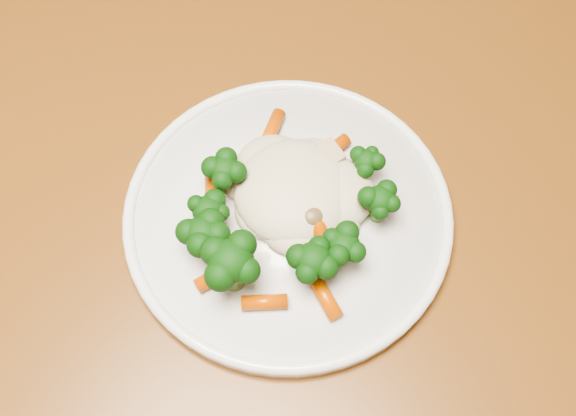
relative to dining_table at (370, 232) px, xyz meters
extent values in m
cube|color=brown|center=(0.00, 0.00, 0.07)|extent=(1.40, 1.05, 0.04)
cube|color=brown|center=(-0.51, 0.45, -0.30)|extent=(0.07, 0.07, 0.71)
cylinder|color=white|center=(-0.06, -0.06, 0.10)|extent=(0.27, 0.27, 0.01)
ellipsoid|color=beige|center=(-0.06, -0.04, 0.13)|extent=(0.12, 0.10, 0.04)
ellipsoid|color=black|center=(-0.11, -0.11, 0.12)|extent=(0.05, 0.05, 0.04)
ellipsoid|color=black|center=(-0.08, -0.13, 0.13)|extent=(0.06, 0.06, 0.05)
ellipsoid|color=black|center=(-0.03, -0.11, 0.12)|extent=(0.04, 0.04, 0.04)
ellipsoid|color=black|center=(-0.01, -0.09, 0.12)|extent=(0.04, 0.04, 0.04)
ellipsoid|color=black|center=(0.01, -0.04, 0.12)|extent=(0.04, 0.04, 0.04)
ellipsoid|color=black|center=(-0.02, 0.00, 0.12)|extent=(0.03, 0.03, 0.03)
ellipsoid|color=black|center=(-0.12, -0.05, 0.12)|extent=(0.04, 0.04, 0.04)
ellipsoid|color=black|center=(-0.12, -0.09, 0.12)|extent=(0.04, 0.04, 0.04)
cylinder|color=#D35604|center=(-0.10, 0.01, 0.11)|extent=(0.01, 0.05, 0.01)
cylinder|color=#D35604|center=(-0.05, 0.01, 0.11)|extent=(0.03, 0.04, 0.01)
cylinder|color=#D35604|center=(-0.01, -0.02, 0.11)|extent=(0.05, 0.01, 0.01)
cylinder|color=#D35604|center=(-0.12, -0.07, 0.11)|extent=(0.03, 0.05, 0.01)
cylinder|color=#D35604|center=(-0.09, -0.13, 0.11)|extent=(0.04, 0.05, 0.01)
cylinder|color=#D35604|center=(-0.05, -0.14, 0.11)|extent=(0.04, 0.02, 0.01)
cylinder|color=#D35604|center=(-0.01, -0.12, 0.11)|extent=(0.04, 0.04, 0.01)
cylinder|color=#D35604|center=(-0.04, -0.06, 0.12)|extent=(0.04, 0.05, 0.01)
ellipsoid|color=brown|center=(-0.05, -0.05, 0.12)|extent=(0.03, 0.03, 0.02)
ellipsoid|color=brown|center=(-0.04, -0.06, 0.12)|extent=(0.02, 0.02, 0.02)
ellipsoid|color=brown|center=(-0.08, -0.06, 0.12)|extent=(0.02, 0.02, 0.01)
cube|color=tan|center=(-0.07, -0.02, 0.12)|extent=(0.02, 0.02, 0.01)
cube|color=tan|center=(-0.05, 0.00, 0.12)|extent=(0.03, 0.03, 0.01)
cube|color=tan|center=(-0.09, -0.02, 0.12)|extent=(0.02, 0.02, 0.01)
camera|label=1|loc=(0.03, -0.32, 0.63)|focal=45.00mm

